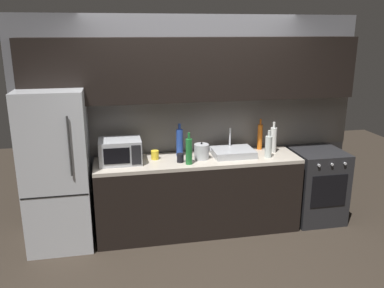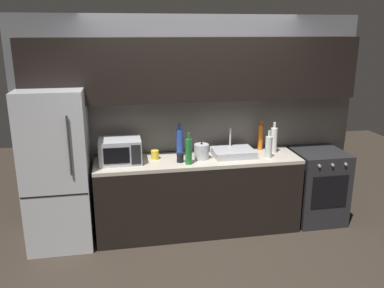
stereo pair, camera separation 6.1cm
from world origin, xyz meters
name	(u,v)px [view 1 (the left image)]	position (x,y,z in m)	size (l,w,h in m)	color
ground_plane	(217,271)	(0.00, 0.00, 0.00)	(10.00, 10.00, 0.00)	#2D261E
back_wall	(193,98)	(0.00, 1.20, 1.55)	(4.10, 0.44, 2.50)	slate
counter_run	(198,195)	(0.00, 0.90, 0.45)	(2.36, 0.60, 0.90)	black
refrigerator	(57,170)	(-1.56, 0.90, 0.87)	(0.68, 0.69, 1.75)	#B7BABF
oven_range	(316,185)	(1.52, 0.90, 0.45)	(0.60, 0.62, 0.90)	#232326
microwave	(120,151)	(-0.88, 0.92, 1.04)	(0.46, 0.35, 0.27)	#A8AAAF
sink_basin	(233,152)	(0.42, 0.93, 0.94)	(0.48, 0.38, 0.30)	#ADAFB5
kettle	(202,152)	(0.04, 0.88, 0.99)	(0.20, 0.17, 0.20)	#B7BABF
wine_bottle_orange	(260,136)	(0.83, 1.12, 1.06)	(0.06, 0.06, 0.38)	orange
wine_bottle_white	(273,140)	(0.94, 0.97, 1.06)	(0.08, 0.08, 0.37)	silver
wine_bottle_clear	(268,146)	(0.81, 0.79, 1.03)	(0.08, 0.08, 0.32)	silver
wine_bottle_blue	(180,142)	(-0.19, 1.05, 1.06)	(0.08, 0.08, 0.39)	#234299
wine_bottle_green	(189,151)	(-0.14, 0.73, 1.05)	(0.07, 0.07, 0.36)	#1E6B2D
mug_yellow	(155,155)	(-0.49, 0.97, 0.95)	(0.09, 0.09, 0.10)	gold
mug_dark	(180,158)	(-0.22, 0.81, 0.95)	(0.08, 0.08, 0.10)	black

